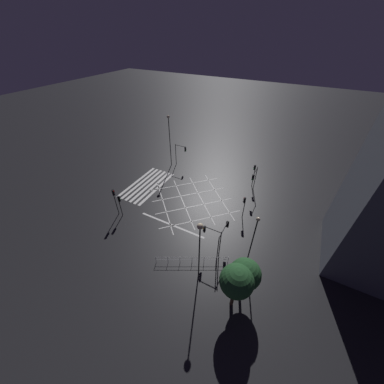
% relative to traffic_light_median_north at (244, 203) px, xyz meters
% --- Properties ---
extents(ground_plane, '(200.00, 200.00, 0.00)m').
position_rel_traffic_light_median_north_xyz_m(ground_plane, '(0.06, -8.34, -2.65)').
color(ground_plane, black).
extents(road_markings, '(15.52, 19.38, 0.01)m').
position_rel_traffic_light_median_north_xyz_m(road_markings, '(0.46, -14.20, -2.65)').
color(road_markings, silver).
rests_on(road_markings, ground_plane).
extents(traffic_light_median_north, '(0.36, 0.39, 3.70)m').
position_rel_traffic_light_median_north_xyz_m(traffic_light_median_north, '(0.00, 0.00, 0.00)').
color(traffic_light_median_north, black).
rests_on(traffic_light_median_north, ground_plane).
extents(traffic_light_nw_main, '(2.81, 0.36, 4.46)m').
position_rel_traffic_light_median_north_xyz_m(traffic_light_nw_main, '(-6.28, -0.34, 0.64)').
color(traffic_light_nw_main, black).
rests_on(traffic_light_nw_main, ground_plane).
extents(traffic_light_ne_main, '(3.09, 0.36, 3.99)m').
position_rel_traffic_light_median_north_xyz_m(traffic_light_ne_main, '(6.84, -0.48, 0.31)').
color(traffic_light_ne_main, black).
rests_on(traffic_light_ne_main, ground_plane).
extents(traffic_light_se_cross, '(0.36, 0.39, 4.60)m').
position_rel_traffic_light_median_north_xyz_m(traffic_light_se_cross, '(8.07, -16.58, 0.62)').
color(traffic_light_se_cross, black).
rests_on(traffic_light_se_cross, ground_plane).
extents(traffic_light_nw_cross, '(0.36, 0.39, 4.21)m').
position_rel_traffic_light_median_north_xyz_m(traffic_light_nw_cross, '(-8.45, -0.88, 0.35)').
color(traffic_light_nw_cross, black).
rests_on(traffic_light_nw_cross, ground_plane).
extents(traffic_light_se_main, '(0.39, 0.36, 3.64)m').
position_rel_traffic_light_median_north_xyz_m(traffic_light_se_main, '(7.97, -15.92, -0.05)').
color(traffic_light_se_main, black).
rests_on(traffic_light_se_main, ground_plane).
extents(traffic_light_sw_cross, '(0.36, 2.48, 4.46)m').
position_rel_traffic_light_median_north_xyz_m(traffic_light_sw_cross, '(-8.59, -15.35, 0.62)').
color(traffic_light_sw_cross, black).
rests_on(traffic_light_sw_cross, ground_plane).
extents(traffic_light_ne_cross, '(0.36, 2.36, 4.31)m').
position_rel_traffic_light_median_north_xyz_m(traffic_light_ne_cross, '(7.94, -1.60, 0.50)').
color(traffic_light_ne_cross, black).
rests_on(traffic_light_ne_cross, ground_plane).
extents(street_lamp_east, '(0.62, 0.62, 8.30)m').
position_rel_traffic_light_median_north_xyz_m(street_lamp_east, '(11.39, -1.52, 3.73)').
color(street_lamp_east, black).
rests_on(street_lamp_east, ground_plane).
extents(street_lamp_west, '(0.52, 0.52, 10.05)m').
position_rel_traffic_light_median_north_xyz_m(street_lamp_west, '(-7.95, -17.34, 4.31)').
color(street_lamp_west, black).
rests_on(street_lamp_west, ground_plane).
extents(street_lamp_far, '(0.42, 0.42, 7.36)m').
position_rel_traffic_light_median_north_xyz_m(street_lamp_far, '(7.06, 2.90, 2.15)').
color(street_lamp_far, black).
rests_on(street_lamp_far, ground_plane).
extents(street_tree_near, '(3.07, 3.07, 5.43)m').
position_rel_traffic_light_median_north_xyz_m(street_tree_near, '(11.42, 3.37, 1.23)').
color(street_tree_near, '#473323').
rests_on(street_tree_near, ground_plane).
extents(street_tree_far, '(3.17, 3.17, 5.98)m').
position_rel_traffic_light_median_north_xyz_m(street_tree_far, '(12.79, 2.93, 1.71)').
color(street_tree_far, '#473323').
rests_on(street_tree_far, ground_plane).
extents(pedestrian_railing, '(4.07, 7.67, 1.05)m').
position_rel_traffic_light_median_north_xyz_m(pedestrian_railing, '(10.37, -2.90, -1.98)').
color(pedestrian_railing, '#B7B7BC').
rests_on(pedestrian_railing, ground_plane).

